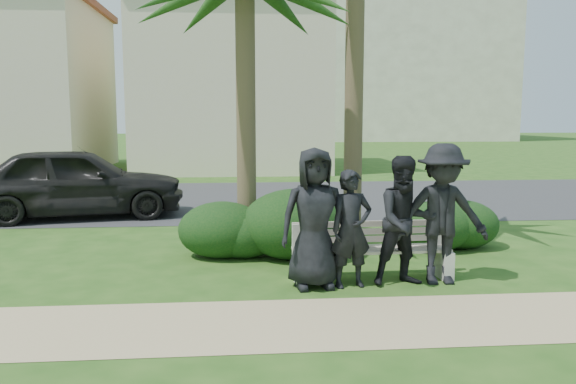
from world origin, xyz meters
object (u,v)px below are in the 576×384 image
object	(u,v)px
man_d	(442,214)
man_c	(405,221)
man_a	(314,218)
man_b	(351,229)
park_bench	(372,255)
car_a	(76,182)

from	to	relation	value
man_d	man_c	bearing A→B (deg)	-172.99
man_c	man_d	xyz separation A→B (m)	(0.51, 0.03, 0.08)
man_c	man_a	bearing A→B (deg)	172.74
man_a	man_c	size ratio (longest dim) A/B	1.07
man_a	man_b	xyz separation A→B (m)	(0.49, -0.02, -0.15)
man_c	man_d	distance (m)	0.52
man_b	man_c	distance (m)	0.75
park_bench	man_a	size ratio (longest dim) A/B	1.19
car_a	man_c	bearing A→B (deg)	-144.57
man_a	car_a	xyz separation A→B (m)	(-4.70, 5.79, -0.12)
man_a	man_d	xyz separation A→B (m)	(1.75, 0.03, 0.02)
man_d	car_a	bearing A→B (deg)	142.03
man_b	man_d	size ratio (longest dim) A/B	0.82
man_d	man_b	bearing A→B (deg)	-173.66
park_bench	man_c	world-z (taller)	man_c
park_bench	man_d	world-z (taller)	man_d
man_a	man_d	size ratio (longest dim) A/B	0.98
park_bench	man_b	distance (m)	0.66
park_bench	man_b	size ratio (longest dim) A/B	1.41
man_b	car_a	world-z (taller)	car_a
park_bench	man_a	bearing A→B (deg)	-161.55
man_a	man_b	bearing A→B (deg)	-7.68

